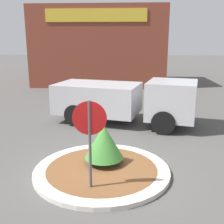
% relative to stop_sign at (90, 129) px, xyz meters
% --- Properties ---
extents(ground_plane, '(120.00, 120.00, 0.00)m').
position_rel_stop_sign_xyz_m(ground_plane, '(0.17, 1.00, -1.57)').
color(ground_plane, '#514F4C').
extents(traffic_island, '(3.70, 3.70, 0.12)m').
position_rel_stop_sign_xyz_m(traffic_island, '(0.17, 1.00, -1.51)').
color(traffic_island, beige).
rests_on(traffic_island, ground_plane).
extents(stop_sign, '(0.79, 0.07, 2.24)m').
position_rel_stop_sign_xyz_m(stop_sign, '(0.00, 0.00, 0.00)').
color(stop_sign, '#4C4C51').
rests_on(stop_sign, ground_plane).
extents(island_shrub, '(1.10, 1.10, 1.14)m').
position_rel_stop_sign_xyz_m(island_shrub, '(0.20, 1.34, -0.79)').
color(island_shrub, brown).
rests_on(island_shrub, traffic_island).
extents(utility_truck, '(6.27, 3.51, 1.92)m').
position_rel_stop_sign_xyz_m(utility_truck, '(0.69, 5.75, -0.51)').
color(utility_truck, '#B2B2B7').
rests_on(utility_truck, ground_plane).
extents(storefront_building, '(10.18, 6.07, 5.99)m').
position_rel_stop_sign_xyz_m(storefront_building, '(-1.51, 17.45, 1.43)').
color(storefront_building, brown).
rests_on(storefront_building, ground_plane).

